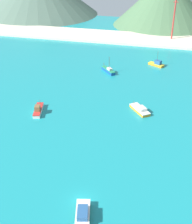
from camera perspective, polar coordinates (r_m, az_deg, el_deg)
The scene contains 9 objects.
ground at distance 87.94m, azimuth 2.98°, elevation -2.74°, with size 260.00×280.00×0.50m.
fishing_boat_0 at distance 95.50m, azimuth 8.24°, elevation 0.45°, with size 7.28×8.09×1.96m.
fishing_boat_1 at distance 123.82m, azimuth 2.34°, elevation 7.78°, with size 7.00×7.65×6.64m.
fishing_boat_7 at distance 95.73m, azimuth -10.74°, elevation 0.39°, with size 4.16×8.69×2.72m.
fishing_boat_9 at distance 60.56m, azimuth -2.57°, elevation -19.65°, with size 5.09×10.83×2.72m.
fishing_boat_11 at distance 132.79m, azimuth 11.28°, elevation 8.82°, with size 7.04×5.37×6.51m.
beach_strip at distance 167.75m, azimuth 9.30°, elevation 13.23°, with size 247.00×22.72×1.20m, color beige.
hill_central at distance 199.60m, azimuth 12.78°, elevation 19.60°, with size 61.78×61.78×28.95m.
radio_tower at distance 166.80m, azimuth 14.35°, elevation 16.75°, with size 2.39×1.91×23.87m.
Camera 1 is at (14.06, -43.03, 46.68)m, focal length 48.98 mm.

